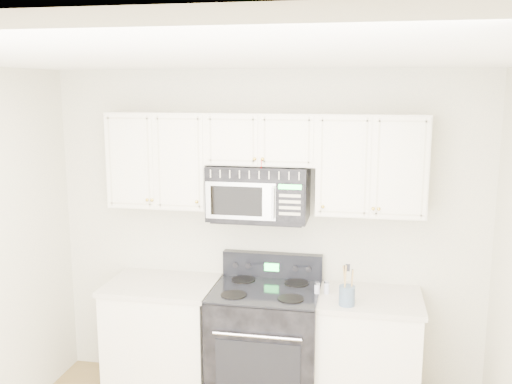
# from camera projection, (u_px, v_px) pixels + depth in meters

# --- Properties ---
(room) EXTENTS (3.51, 3.51, 2.61)m
(room) POSITION_uv_depth(u_px,v_px,m) (209.00, 314.00, 2.96)
(room) COLOR olive
(room) RESTS_ON ground
(base_cabinet_left) EXTENTS (0.86, 0.65, 0.92)m
(base_cabinet_left) POSITION_uv_depth(u_px,v_px,m) (163.00, 340.00, 4.65)
(base_cabinet_left) COLOR silver
(base_cabinet_left) RESTS_ON ground
(base_cabinet_right) EXTENTS (0.86, 0.65, 0.92)m
(base_cabinet_right) POSITION_uv_depth(u_px,v_px,m) (362.00, 357.00, 4.36)
(base_cabinet_right) COLOR silver
(base_cabinet_right) RESTS_ON ground
(range) EXTENTS (0.81, 0.74, 1.13)m
(range) POSITION_uv_depth(u_px,v_px,m) (266.00, 344.00, 4.45)
(range) COLOR black
(range) RESTS_ON ground
(upper_cabinets) EXTENTS (2.44, 0.37, 0.75)m
(upper_cabinets) POSITION_uv_depth(u_px,v_px,m) (263.00, 157.00, 4.37)
(upper_cabinets) COLOR silver
(upper_cabinets) RESTS_ON ground
(microwave) EXTENTS (0.76, 0.43, 0.42)m
(microwave) POSITION_uv_depth(u_px,v_px,m) (259.00, 192.00, 4.40)
(microwave) COLOR black
(microwave) RESTS_ON ground
(utensil_crock) EXTENTS (0.11, 0.11, 0.31)m
(utensil_crock) POSITION_uv_depth(u_px,v_px,m) (347.00, 295.00, 4.08)
(utensil_crock) COLOR #45637E
(utensil_crock) RESTS_ON base_cabinet_right
(shaker_salt) EXTENTS (0.04, 0.04, 0.10)m
(shaker_salt) POSITION_uv_depth(u_px,v_px,m) (317.00, 289.00, 4.28)
(shaker_salt) COLOR #B5B6CC
(shaker_salt) RESTS_ON base_cabinet_right
(shaker_pepper) EXTENTS (0.04, 0.04, 0.10)m
(shaker_pepper) POSITION_uv_depth(u_px,v_px,m) (327.00, 287.00, 4.31)
(shaker_pepper) COLOR #B5B6CC
(shaker_pepper) RESTS_ON base_cabinet_right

